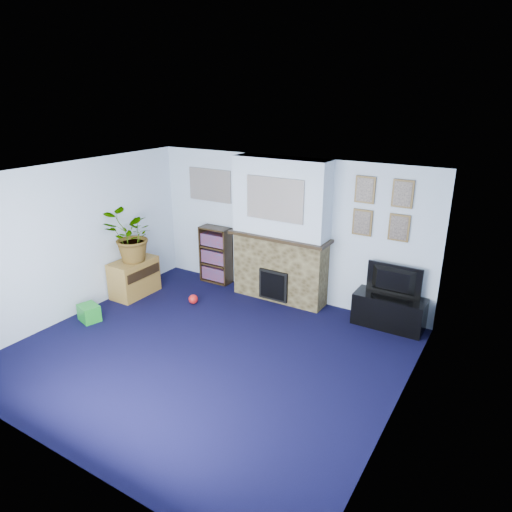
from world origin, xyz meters
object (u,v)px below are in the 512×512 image
Objects in this scene: television at (392,281)px; sideboard at (134,276)px; tv_stand at (389,313)px; bookshelf at (216,256)px.

sideboard is at bearing 16.26° from television.
bookshelf is (-3.25, 0.08, 0.28)m from tv_stand.
sideboard reaches higher than tv_stand.
sideboard is at bearing -164.42° from tv_stand.
television is 0.77× the size of bookshelf.
television reaches higher than sideboard.
bookshelf is 1.28× the size of sideboard.
television is 3.26m from bookshelf.
sideboard is at bearing -125.44° from bookshelf.
television is at bearing -1.00° from bookshelf.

